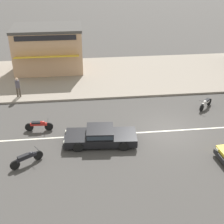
% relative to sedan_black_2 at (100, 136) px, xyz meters
% --- Properties ---
extents(ground_plane, '(160.00, 160.00, 0.00)m').
position_rel_sedan_black_2_xyz_m(ground_plane, '(4.55, 0.93, -0.53)').
color(ground_plane, '#423F3D').
extents(lane_centre_stripe, '(50.40, 0.14, 0.01)m').
position_rel_sedan_black_2_xyz_m(lane_centre_stripe, '(4.55, 0.93, -0.53)').
color(lane_centre_stripe, silver).
rests_on(lane_centre_stripe, ground).
extents(kerb_strip, '(68.00, 10.00, 0.15)m').
position_rel_sedan_black_2_xyz_m(kerb_strip, '(4.55, 11.22, -0.46)').
color(kerb_strip, gray).
rests_on(kerb_strip, ground).
extents(sedan_black_2, '(4.60, 2.11, 1.06)m').
position_rel_sedan_black_2_xyz_m(sedan_black_2, '(0.00, 0.00, 0.00)').
color(sedan_black_2, black).
rests_on(sedan_black_2, ground).
extents(motorcycle_0, '(1.85, 0.56, 0.80)m').
position_rel_sedan_black_2_xyz_m(motorcycle_0, '(-3.91, 1.95, -0.11)').
color(motorcycle_0, black).
rests_on(motorcycle_0, ground).
extents(motorcycle_1, '(1.39, 1.31, 0.80)m').
position_rel_sedan_black_2_xyz_m(motorcycle_1, '(8.28, 3.81, -0.11)').
color(motorcycle_1, black).
rests_on(motorcycle_1, ground).
extents(motorcycle_2, '(1.71, 1.19, 0.80)m').
position_rel_sedan_black_2_xyz_m(motorcycle_2, '(-4.26, -1.64, -0.11)').
color(motorcycle_2, black).
rests_on(motorcycle_2, ground).
extents(pedestrian_near_clock, '(0.34, 0.34, 1.63)m').
position_rel_sedan_black_2_xyz_m(pedestrian_near_clock, '(-5.98, 7.16, 0.56)').
color(pedestrian_near_clock, '#4C4238').
rests_on(pedestrian_near_clock, kerb_strip).
extents(shopfront_far_kios, '(6.43, 4.95, 4.16)m').
position_rel_sedan_black_2_xyz_m(shopfront_far_kios, '(-3.85, 13.26, 1.70)').
color(shopfront_far_kios, tan).
rests_on(shopfront_far_kios, kerb_strip).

